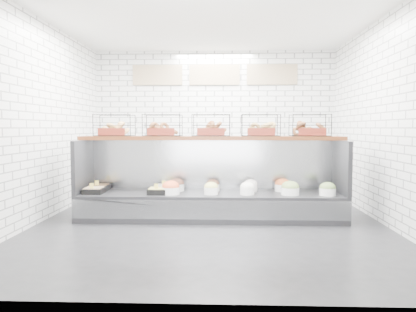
{
  "coord_description": "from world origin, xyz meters",
  "views": [
    {
      "loc": [
        0.19,
        -5.85,
        1.39
      ],
      "look_at": [
        -0.05,
        0.45,
        0.95
      ],
      "focal_mm": 35.0,
      "sensor_mm": 36.0,
      "label": 1
    }
  ],
  "objects": [
    {
      "name": "room_shell",
      "position": [
        0.0,
        0.6,
        2.06
      ],
      "size": [
        5.02,
        5.51,
        3.01
      ],
      "color": "silver",
      "rests_on": "ground"
    },
    {
      "name": "bagel_shelf",
      "position": [
        0.0,
        0.52,
        1.38
      ],
      "size": [
        4.1,
        0.5,
        0.4
      ],
      "color": "#49210F",
      "rests_on": "display_case"
    },
    {
      "name": "prep_counter",
      "position": [
        -0.0,
        2.43,
        0.47
      ],
      "size": [
        4.0,
        0.6,
        1.2
      ],
      "color": "#93969B",
      "rests_on": "ground"
    },
    {
      "name": "display_case",
      "position": [
        0.01,
        0.34,
        0.33
      ],
      "size": [
        4.0,
        0.9,
        1.2
      ],
      "color": "black",
      "rests_on": "ground"
    },
    {
      "name": "ground",
      "position": [
        0.0,
        0.0,
        0.0
      ],
      "size": [
        5.5,
        5.5,
        0.0
      ],
      "primitive_type": "plane",
      "color": "black",
      "rests_on": "ground"
    }
  ]
}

